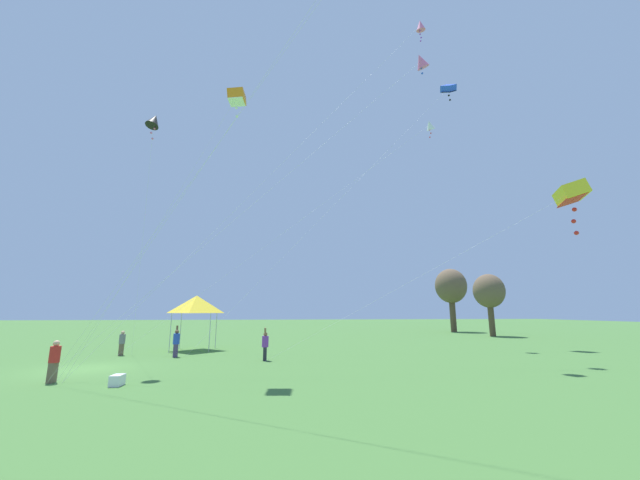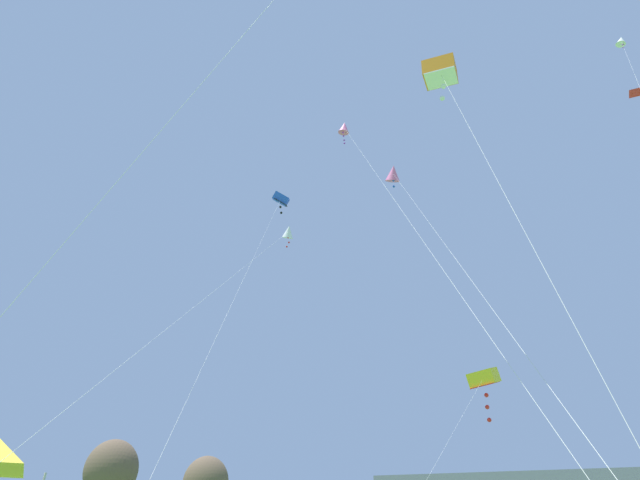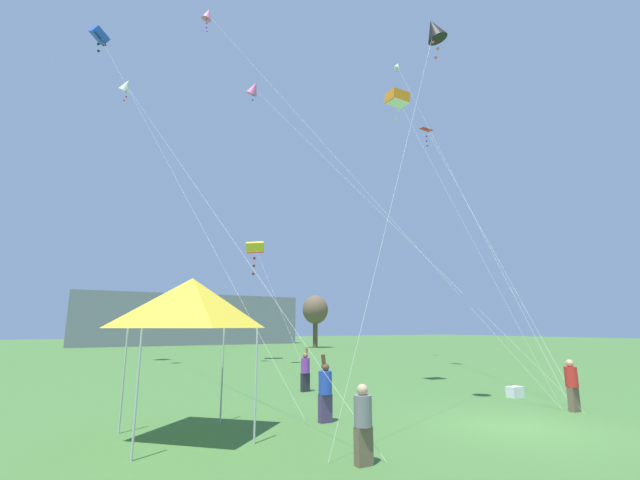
# 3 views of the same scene
# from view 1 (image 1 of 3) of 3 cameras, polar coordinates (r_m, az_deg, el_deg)

# --- Properties ---
(ground_plane) EXTENTS (220.00, 220.00, 0.00)m
(ground_plane) POSITION_cam_1_polar(r_m,az_deg,el_deg) (22.52, -33.36, -16.86)
(ground_plane) COLOR #427033
(tree_far_right) EXTENTS (3.61, 3.61, 7.28)m
(tree_far_right) POSITION_cam_1_polar(r_m,az_deg,el_deg) (47.60, 25.41, -7.48)
(tree_far_right) COLOR brown
(tree_far_right) RESTS_ON ground
(tree_far_left) EXTENTS (4.45, 4.45, 8.97)m
(tree_far_left) POSITION_cam_1_polar(r_m,az_deg,el_deg) (55.55, 20.21, -7.03)
(tree_far_left) COLOR brown
(tree_far_left) RESTS_ON ground
(festival_tent) EXTENTS (3.04, 3.04, 4.06)m
(festival_tent) POSITION_cam_1_polar(r_m,az_deg,el_deg) (29.28, -19.18, -9.69)
(festival_tent) COLOR #B7B7BC
(festival_tent) RESTS_ON ground
(cooler_box) EXTENTS (0.64, 0.40, 0.41)m
(cooler_box) POSITION_cam_1_polar(r_m,az_deg,el_deg) (17.00, -29.70, -18.92)
(cooler_box) COLOR white
(cooler_box) RESTS_ON ground
(person_grey_shirt) EXTENTS (0.38, 0.38, 1.59)m
(person_grey_shirt) POSITION_cam_1_polar(r_m,az_deg,el_deg) (27.94, -29.12, -14.08)
(person_grey_shirt) COLOR brown
(person_grey_shirt) RESTS_ON ground
(person_purple_shirt) EXTENTS (0.39, 0.39, 1.90)m
(person_purple_shirt) POSITION_cam_1_polar(r_m,az_deg,el_deg) (22.32, -8.77, -16.22)
(person_purple_shirt) COLOR #282833
(person_purple_shirt) RESTS_ON ground
(person_red_shirt) EXTENTS (0.40, 0.40, 1.68)m
(person_red_shirt) POSITION_cam_1_polar(r_m,az_deg,el_deg) (18.99, -36.78, -15.09)
(person_red_shirt) COLOR brown
(person_red_shirt) RESTS_ON ground
(person_blue_shirt) EXTENTS (0.40, 0.40, 1.96)m
(person_blue_shirt) POSITION_cam_1_polar(r_m,az_deg,el_deg) (25.47, -22.02, -14.86)
(person_blue_shirt) COLOR #473860
(person_blue_shirt) RESTS_ON ground
(kite_orange_box_0) EXTENTS (1.95, 6.68, 14.68)m
(kite_orange_box_0) POSITION_cam_1_polar(r_m,az_deg,el_deg) (21.38, -13.18, 21.27)
(kite_orange_box_0) COLOR silver
(kite_orange_box_0) RESTS_ON ground
(kite_blue_box_1) EXTENTS (7.54, 23.96, 26.60)m
(kite_blue_box_1) POSITION_cam_1_polar(r_m,az_deg,el_deg) (42.73, 19.83, 21.79)
(kite_blue_box_1) COLOR silver
(kite_blue_box_1) RESTS_ON ground
(kite_pink_diamond_2) EXTENTS (5.39, 19.85, 20.88)m
(kite_pink_diamond_2) POSITION_cam_1_polar(r_m,az_deg,el_deg) (29.09, 15.82, 25.79)
(kite_pink_diamond_2) COLOR silver
(kite_pink_diamond_2) RESTS_ON ground
(kite_pink_diamond_4) EXTENTS (8.47, 20.55, 26.94)m
(kite_pink_diamond_4) POSITION_cam_1_polar(r_m,az_deg,el_deg) (35.82, 15.70, 30.10)
(kite_pink_diamond_4) COLOR silver
(kite_pink_diamond_4) RESTS_ON ground
(kite_white_diamond_5) EXTENTS (4.66, 24.85, 20.88)m
(kite_white_diamond_5) POSITION_cam_1_polar(r_m,az_deg,el_deg) (36.99, 17.10, 17.12)
(kite_white_diamond_5) COLOR silver
(kite_white_diamond_5) RESTS_ON ground
(kite_yellow_box_7) EXTENTS (4.85, 18.53, 10.29)m
(kite_yellow_box_7) POSITION_cam_1_polar(r_m,az_deg,el_deg) (25.59, 35.24, 6.02)
(kite_yellow_box_7) COLOR silver
(kite_yellow_box_7) RESTS_ON ground
(kite_black_diamond_8) EXTENTS (6.69, 2.69, 14.52)m
(kite_black_diamond_8) POSITION_cam_1_polar(r_m,az_deg,el_deg) (24.38, -25.04, 16.89)
(kite_black_diamond_8) COLOR silver
(kite_black_diamond_8) RESTS_ON ground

